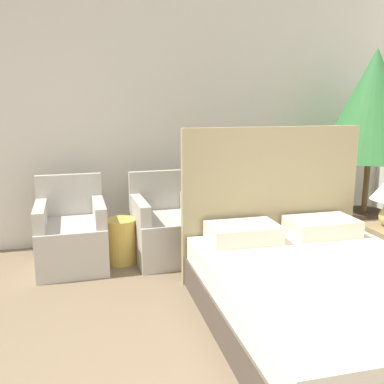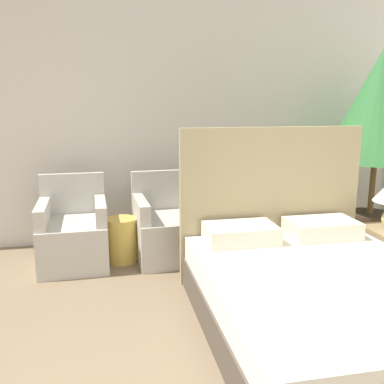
{
  "view_description": "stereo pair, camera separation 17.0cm",
  "coord_description": "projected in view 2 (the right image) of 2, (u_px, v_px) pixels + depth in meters",
  "views": [
    {
      "loc": [
        -0.88,
        -1.21,
        1.55
      ],
      "look_at": [
        0.04,
        2.45,
        0.73
      ],
      "focal_mm": 40.0,
      "sensor_mm": 36.0,
      "label": 1
    },
    {
      "loc": [
        -0.71,
        -1.25,
        1.55
      ],
      "look_at": [
        0.04,
        2.45,
        0.73
      ],
      "focal_mm": 40.0,
      "sensor_mm": 36.0,
      "label": 2
    }
  ],
  "objects": [
    {
      "name": "wall_back",
      "position": [
        171.0,
        109.0,
        4.66
      ],
      "size": [
        10.0,
        0.06,
        2.9
      ],
      "color": "silver",
      "rests_on": "ground_plane"
    },
    {
      "name": "armchair_near_window_right",
      "position": [
        168.0,
        231.0,
        4.23
      ],
      "size": [
        0.66,
        0.73,
        0.84
      ],
      "rotation": [
        0.0,
        0.0,
        0.05
      ],
      "color": "#B7B2A8",
      "rests_on": "ground_plane"
    },
    {
      "name": "armchair_near_window_left",
      "position": [
        74.0,
        237.0,
        4.06
      ],
      "size": [
        0.65,
        0.72,
        0.84
      ],
      "rotation": [
        0.0,
        0.0,
        0.03
      ],
      "color": "#B7B2A8",
      "rests_on": "ground_plane"
    },
    {
      "name": "potted_palm",
      "position": [
        379.0,
        113.0,
        4.38
      ],
      "size": [
        1.07,
        1.07,
        2.07
      ],
      "color": "#38281E",
      "rests_on": "ground_plane"
    },
    {
      "name": "bed",
      "position": [
        318.0,
        292.0,
        2.93
      ],
      "size": [
        1.6,
        2.02,
        1.33
      ],
      "color": "#4C4238",
      "rests_on": "ground_plane"
    },
    {
      "name": "side_table",
      "position": [
        122.0,
        240.0,
        4.16
      ],
      "size": [
        0.31,
        0.31,
        0.43
      ],
      "color": "gold",
      "rests_on": "ground_plane"
    }
  ]
}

